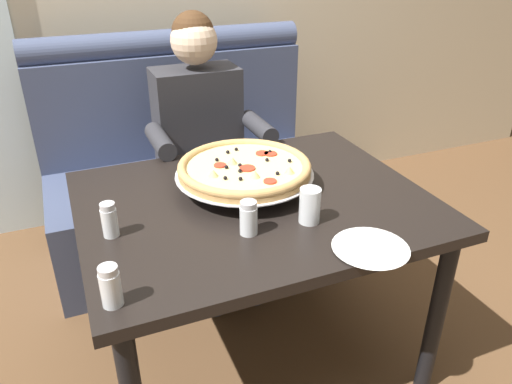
# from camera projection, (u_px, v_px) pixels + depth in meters

# --- Properties ---
(ground_plane) EXTENTS (16.00, 16.00, 0.00)m
(ground_plane) POSITION_uv_depth(u_px,v_px,m) (255.00, 352.00, 2.08)
(ground_plane) COLOR brown
(booth_bench) EXTENTS (1.46, 0.78, 1.13)m
(booth_bench) POSITION_uv_depth(u_px,v_px,m) (188.00, 177.00, 2.68)
(booth_bench) COLOR #424C6B
(booth_bench) RESTS_ON ground_plane
(dining_table) EXTENTS (1.21, 0.96, 0.74)m
(dining_table) POSITION_uv_depth(u_px,v_px,m) (254.00, 220.00, 1.78)
(dining_table) COLOR black
(dining_table) RESTS_ON ground_plane
(diner_main) EXTENTS (0.54, 0.64, 1.27)m
(diner_main) POSITION_uv_depth(u_px,v_px,m) (204.00, 139.00, 2.32)
(diner_main) COLOR #2D3342
(diner_main) RESTS_ON ground_plane
(pizza) EXTENTS (0.50, 0.50, 0.11)m
(pizza) POSITION_uv_depth(u_px,v_px,m) (244.00, 169.00, 1.78)
(pizza) COLOR silver
(pizza) RESTS_ON dining_table
(shaker_pepper_flakes) EXTENTS (0.05, 0.05, 0.11)m
(shaker_pepper_flakes) POSITION_uv_depth(u_px,v_px,m) (111.00, 289.00, 1.22)
(shaker_pepper_flakes) COLOR white
(shaker_pepper_flakes) RESTS_ON dining_table
(shaker_parmesan) EXTENTS (0.05, 0.05, 0.11)m
(shaker_parmesan) POSITION_uv_depth(u_px,v_px,m) (110.00, 222.00, 1.51)
(shaker_parmesan) COLOR white
(shaker_parmesan) RESTS_ON dining_table
(shaker_oregano) EXTENTS (0.06, 0.06, 0.11)m
(shaker_oregano) POSITION_uv_depth(u_px,v_px,m) (249.00, 220.00, 1.52)
(shaker_oregano) COLOR white
(shaker_oregano) RESTS_ON dining_table
(plate_near_left) EXTENTS (0.23, 0.23, 0.02)m
(plate_near_left) POSITION_uv_depth(u_px,v_px,m) (371.00, 246.00, 1.46)
(plate_near_left) COLOR white
(plate_near_left) RESTS_ON dining_table
(drinking_glass) EXTENTS (0.07, 0.07, 0.12)m
(drinking_glass) POSITION_uv_depth(u_px,v_px,m) (310.00, 208.00, 1.58)
(drinking_glass) COLOR silver
(drinking_glass) RESTS_ON dining_table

